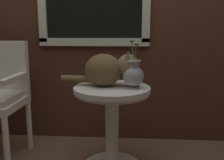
{
  "coord_description": "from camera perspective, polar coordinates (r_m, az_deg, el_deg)",
  "views": [
    {
      "loc": [
        0.27,
        -1.6,
        1.03
      ],
      "look_at": [
        0.15,
        0.17,
        0.68
      ],
      "focal_mm": 41.0,
      "sensor_mm": 36.0,
      "label": 1
    }
  ],
  "objects": [
    {
      "name": "cat",
      "position": [
        1.82,
        -1.03,
        2.42
      ],
      "size": [
        0.56,
        0.25,
        0.25
      ],
      "color": "brown",
      "rests_on": "wicker_side_table"
    },
    {
      "name": "pewter_vase_with_ivy",
      "position": [
        1.76,
        4.81,
        1.3
      ],
      "size": [
        0.14,
        0.15,
        0.32
      ],
      "color": "#99999E",
      "rests_on": "wicker_side_table"
    },
    {
      "name": "wicker_side_table",
      "position": [
        1.87,
        -0.0,
        -7.71
      ],
      "size": [
        0.55,
        0.55,
        0.63
      ],
      "color": "silver",
      "rests_on": "ground_plane"
    }
  ]
}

